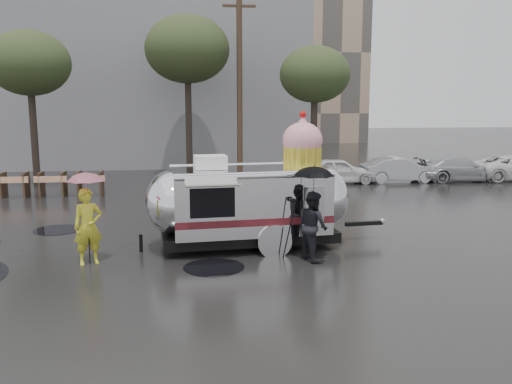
{
  "coord_description": "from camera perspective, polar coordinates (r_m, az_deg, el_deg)",
  "views": [
    {
      "loc": [
        0.21,
        -12.75,
        3.94
      ],
      "look_at": [
        1.85,
        1.44,
        1.48
      ],
      "focal_mm": 38.0,
      "sensor_mm": 36.0,
      "label": 1
    }
  ],
  "objects": [
    {
      "name": "person_right",
      "position": [
        13.4,
        6.02,
        -3.56
      ],
      "size": [
        0.7,
        0.93,
        1.72
      ],
      "primitive_type": "imported",
      "rotation": [
        0.0,
        0.0,
        1.9
      ],
      "color": "black",
      "rests_on": "ground"
    },
    {
      "name": "person_left",
      "position": [
        13.6,
        -17.26,
        -3.49
      ],
      "size": [
        0.78,
        0.65,
        1.85
      ],
      "primitive_type": "imported",
      "rotation": [
        0.0,
        0.0,
        0.35
      ],
      "color": "gold",
      "rests_on": "ground"
    },
    {
      "name": "umbrella_black",
      "position": [
        13.19,
        6.11,
        1.09
      ],
      "size": [
        1.21,
        1.21,
        2.37
      ],
      "color": "black",
      "rests_on": "ground"
    },
    {
      "name": "ground",
      "position": [
        13.34,
        -7.27,
        -7.48
      ],
      "size": [
        120.0,
        120.0,
        0.0
      ],
      "primitive_type": "plane",
      "color": "black",
      "rests_on": "ground"
    },
    {
      "name": "parked_cars",
      "position": [
        27.51,
        18.34,
        2.55
      ],
      "size": [
        13.2,
        1.9,
        1.5
      ],
      "color": "silver",
      "rests_on": "ground"
    },
    {
      "name": "tree_mid",
      "position": [
        27.85,
        -7.25,
        14.63
      ],
      "size": [
        4.2,
        4.2,
        8.03
      ],
      "color": "#382D26",
      "rests_on": "ground"
    },
    {
      "name": "barricade_row",
      "position": [
        23.68,
        -20.61,
        0.84
      ],
      "size": [
        4.3,
        0.8,
        1.0
      ],
      "color": "#473323",
      "rests_on": "ground"
    },
    {
      "name": "umbrella_pink",
      "position": [
        13.42,
        -17.47,
        0.59
      ],
      "size": [
        1.04,
        1.04,
        2.26
      ],
      "color": "pink",
      "rests_on": "ground"
    },
    {
      "name": "utility_pole",
      "position": [
        26.85,
        -1.74,
        11.21
      ],
      "size": [
        1.6,
        0.28,
        9.0
      ],
      "color": "#473323",
      "rests_on": "ground"
    },
    {
      "name": "tripod",
      "position": [
        13.65,
        3.81,
        -3.19
      ],
      "size": [
        0.56,
        0.62,
        1.5
      ],
      "rotation": [
        0.0,
        0.0,
        0.05
      ],
      "color": "black",
      "rests_on": "ground"
    },
    {
      "name": "puddles",
      "position": [
        15.07,
        -21.54,
        -6.07
      ],
      "size": [
        10.39,
        7.09,
        0.01
      ],
      "color": "black",
      "rests_on": "ground"
    },
    {
      "name": "airstream_trailer",
      "position": [
        14.52,
        -0.45,
        -0.72
      ],
      "size": [
        6.85,
        2.99,
        3.7
      ],
      "rotation": [
        0.0,
        0.0,
        0.09
      ],
      "color": "silver",
      "rests_on": "ground"
    },
    {
      "name": "tree_left",
      "position": [
        26.78,
        -22.77,
        12.33
      ],
      "size": [
        3.64,
        3.64,
        6.95
      ],
      "color": "#382D26",
      "rests_on": "ground"
    },
    {
      "name": "tree_right",
      "position": [
        26.41,
        6.2,
        12.13
      ],
      "size": [
        3.36,
        3.36,
        6.42
      ],
      "color": "#382D26",
      "rests_on": "ground"
    },
    {
      "name": "grey_building",
      "position": [
        37.07,
        -13.49,
        13.46
      ],
      "size": [
        22.0,
        12.0,
        13.0
      ],
      "primitive_type": "cube",
      "color": "slate",
      "rests_on": "ground"
    }
  ]
}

